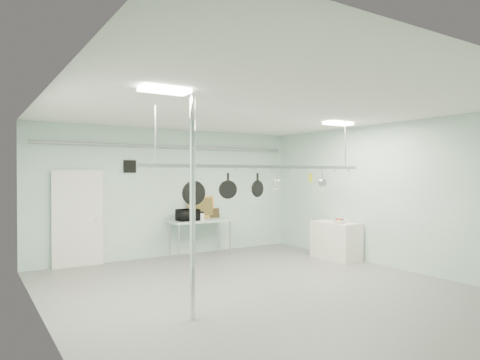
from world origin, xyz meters
TOP-DOWN VIEW (x-y plane):
  - floor at (0.00, 0.00)m, footprint 8.00×8.00m
  - ceiling at (0.00, 0.00)m, footprint 7.00×8.00m
  - back_wall at (0.00, 3.99)m, footprint 7.00×0.02m
  - right_wall at (3.49, 0.00)m, footprint 0.02×8.00m
  - door at (-2.30, 3.94)m, footprint 1.10×0.10m
  - wall_vent at (-1.10, 3.97)m, footprint 0.30×0.04m
  - conduit_pipe at (0.00, 3.90)m, footprint 6.60×0.07m
  - chrome_pole at (-1.70, -0.60)m, footprint 0.08×0.08m
  - prep_table at (0.60, 3.60)m, footprint 1.60×0.70m
  - side_cabinet at (3.15, 1.40)m, footprint 0.60×1.20m
  - pot_rack at (0.20, 0.30)m, footprint 4.80×0.06m
  - light_panel_left at (-2.20, -0.80)m, footprint 0.65×0.30m
  - light_panel_right at (2.40, 0.60)m, footprint 0.65×0.30m
  - microwave at (0.24, 3.58)m, footprint 0.54×0.37m
  - coffee_canister at (0.56, 3.46)m, footprint 0.17×0.17m
  - painting_large at (0.79, 3.90)m, footprint 0.79×0.20m
  - painting_small at (1.17, 3.90)m, footprint 0.30×0.10m
  - fruit_bowl at (3.07, 1.20)m, footprint 0.33×0.33m
  - skillet_left at (-1.23, 0.30)m, footprint 0.41×0.10m
  - skillet_mid at (-0.57, 0.30)m, footprint 0.32×0.17m
  - skillet_right at (0.05, 0.30)m, footprint 0.31×0.13m
  - whisk at (0.47, 0.30)m, footprint 0.26×0.26m
  - grater at (1.33, 0.30)m, footprint 0.08×0.03m
  - saucepan at (1.65, 0.30)m, footprint 0.17×0.14m
  - fruit_cluster at (3.07, 1.20)m, footprint 0.24×0.24m

SIDE VIEW (x-z plane):
  - floor at x=0.00m, z-range 0.00..0.00m
  - side_cabinet at x=3.15m, z-range 0.00..0.90m
  - prep_table at x=0.60m, z-range 0.38..1.28m
  - fruit_bowl at x=3.07m, z-range 0.90..0.98m
  - fruit_cluster at x=3.07m, z-range 0.94..1.03m
  - coffee_canister at x=0.56m, z-range 0.91..1.09m
  - painting_small at x=1.17m, z-range 0.90..1.16m
  - door at x=-2.30m, z-range -0.05..2.15m
  - microwave at x=0.24m, z-range 0.91..1.20m
  - painting_large at x=0.79m, z-range 0.90..1.49m
  - back_wall at x=0.00m, z-range 0.00..3.20m
  - right_wall at x=3.49m, z-range 0.00..3.20m
  - chrome_pole at x=-1.70m, z-range 0.00..3.20m
  - skillet_left at x=-1.23m, z-range 1.55..2.09m
  - skillet_mid at x=-0.57m, z-range 1.64..2.09m
  - skillet_right at x=0.05m, z-range 1.66..2.09m
  - whisk at x=0.47m, z-range 1.74..2.09m
  - saucepan at x=1.65m, z-range 1.82..2.09m
  - grater at x=1.33m, z-range 1.89..2.09m
  - pot_rack at x=0.20m, z-range 1.73..2.73m
  - wall_vent at x=-1.10m, z-range 2.10..2.40m
  - conduit_pipe at x=0.00m, z-range 2.71..2.79m
  - light_panel_left at x=-2.20m, z-range 3.14..3.19m
  - light_panel_right at x=2.40m, z-range 3.14..3.19m
  - ceiling at x=0.00m, z-range 3.18..3.20m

